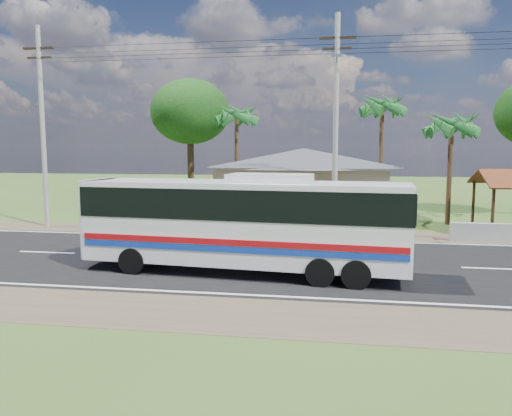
# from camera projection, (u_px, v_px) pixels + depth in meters

# --- Properties ---
(ground) EXTENTS (120.00, 120.00, 0.00)m
(ground) POSITION_uv_depth(u_px,v_px,m) (256.00, 260.00, 19.75)
(ground) COLOR #304D1B
(ground) RESTS_ON ground
(road) EXTENTS (120.00, 16.00, 0.03)m
(road) POSITION_uv_depth(u_px,v_px,m) (256.00, 260.00, 19.75)
(road) COLOR black
(road) RESTS_ON ground
(house) EXTENTS (12.40, 10.00, 5.00)m
(house) POSITION_uv_depth(u_px,v_px,m) (304.00, 176.00, 32.00)
(house) COLOR tan
(house) RESTS_ON ground
(utility_poles) EXTENTS (32.80, 2.22, 11.00)m
(utility_poles) POSITION_uv_depth(u_px,v_px,m) (329.00, 121.00, 24.98)
(utility_poles) COLOR #9E9E99
(utility_poles) RESTS_ON ground
(palm_near) EXTENTS (2.80, 2.80, 6.70)m
(palm_near) POSITION_uv_depth(u_px,v_px,m) (452.00, 125.00, 28.32)
(palm_near) COLOR #47301E
(palm_near) RESTS_ON ground
(palm_mid) EXTENTS (2.80, 2.80, 8.20)m
(palm_mid) POSITION_uv_depth(u_px,v_px,m) (382.00, 106.00, 33.11)
(palm_mid) COLOR #47301E
(palm_mid) RESTS_ON ground
(palm_far) EXTENTS (2.80, 2.80, 7.70)m
(palm_far) POSITION_uv_depth(u_px,v_px,m) (236.00, 116.00, 35.26)
(palm_far) COLOR #47301E
(palm_far) RESTS_ON ground
(tree_behind_house) EXTENTS (6.00, 6.00, 9.61)m
(tree_behind_house) POSITION_uv_depth(u_px,v_px,m) (190.00, 112.00, 37.80)
(tree_behind_house) COLOR #47301E
(tree_behind_house) RESTS_ON ground
(coach_bus) EXTENTS (11.58, 3.37, 3.55)m
(coach_bus) POSITION_uv_depth(u_px,v_px,m) (244.00, 217.00, 17.52)
(coach_bus) COLOR silver
(coach_bus) RESTS_ON ground
(motorcycle) EXTENTS (2.05, 1.08, 1.02)m
(motorcycle) POSITION_uv_depth(u_px,v_px,m) (320.00, 224.00, 25.91)
(motorcycle) COLOR black
(motorcycle) RESTS_ON ground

